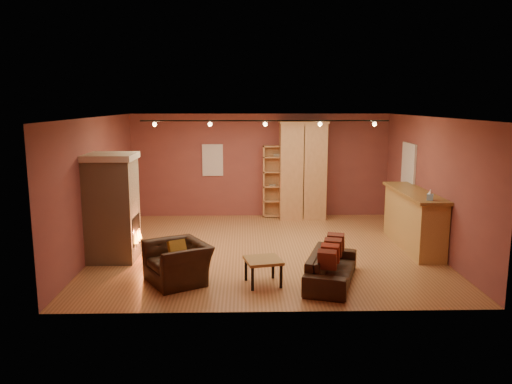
{
  "coord_description": "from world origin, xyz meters",
  "views": [
    {
      "loc": [
        -0.44,
        -10.28,
        3.09
      ],
      "look_at": [
        -0.19,
        0.2,
        1.21
      ],
      "focal_mm": 35.0,
      "sensor_mm": 36.0,
      "label": 1
    }
  ],
  "objects_px": {
    "armchair": "(178,256)",
    "coffee_table": "(263,263)",
    "armoire": "(302,170)",
    "fireplace": "(113,207)",
    "bar_counter": "(413,219)",
    "loveseat": "(331,262)",
    "bookcase": "(277,181)"
  },
  "relations": [
    {
      "from": "fireplace",
      "to": "bookcase",
      "type": "xyz_separation_m",
      "value": [
        3.5,
        3.75,
        -0.06
      ]
    },
    {
      "from": "bookcase",
      "to": "coffee_table",
      "type": "height_order",
      "value": "bookcase"
    },
    {
      "from": "armoire",
      "to": "loveseat",
      "type": "height_order",
      "value": "armoire"
    },
    {
      "from": "armchair",
      "to": "coffee_table",
      "type": "relative_size",
      "value": 1.8
    },
    {
      "from": "bookcase",
      "to": "bar_counter",
      "type": "distance_m",
      "value": 4.12
    },
    {
      "from": "armoire",
      "to": "bar_counter",
      "type": "distance_m",
      "value": 3.58
    },
    {
      "from": "armoire",
      "to": "coffee_table",
      "type": "bearing_deg",
      "value": -103.95
    },
    {
      "from": "fireplace",
      "to": "loveseat",
      "type": "height_order",
      "value": "fireplace"
    },
    {
      "from": "fireplace",
      "to": "armoire",
      "type": "xyz_separation_m",
      "value": [
        4.16,
        3.52,
        0.25
      ]
    },
    {
      "from": "armoire",
      "to": "loveseat",
      "type": "bearing_deg",
      "value": -90.59
    },
    {
      "from": "fireplace",
      "to": "armchair",
      "type": "bearing_deg",
      "value": -42.84
    },
    {
      "from": "armoire",
      "to": "bookcase",
      "type": "bearing_deg",
      "value": 160.78
    },
    {
      "from": "fireplace",
      "to": "bar_counter",
      "type": "xyz_separation_m",
      "value": [
        6.24,
        0.69,
        -0.44
      ]
    },
    {
      "from": "bookcase",
      "to": "loveseat",
      "type": "bearing_deg",
      "value": -83.32
    },
    {
      "from": "bar_counter",
      "to": "bookcase",
      "type": "bearing_deg",
      "value": 131.85
    },
    {
      "from": "fireplace",
      "to": "bar_counter",
      "type": "relative_size",
      "value": 0.82
    },
    {
      "from": "loveseat",
      "to": "coffee_table",
      "type": "xyz_separation_m",
      "value": [
        -1.19,
        -0.06,
        0.02
      ]
    },
    {
      "from": "bar_counter",
      "to": "loveseat",
      "type": "relative_size",
      "value": 1.37
    },
    {
      "from": "bookcase",
      "to": "coffee_table",
      "type": "xyz_separation_m",
      "value": [
        -0.59,
        -5.23,
        -0.61
      ]
    },
    {
      "from": "fireplace",
      "to": "armchair",
      "type": "distance_m",
      "value": 2.05
    },
    {
      "from": "bar_counter",
      "to": "coffee_table",
      "type": "height_order",
      "value": "bar_counter"
    },
    {
      "from": "bookcase",
      "to": "loveseat",
      "type": "distance_m",
      "value": 5.24
    },
    {
      "from": "armoire",
      "to": "armchair",
      "type": "xyz_separation_m",
      "value": [
        -2.72,
        -4.85,
        -0.84
      ]
    },
    {
      "from": "armchair",
      "to": "coffee_table",
      "type": "height_order",
      "value": "armchair"
    },
    {
      "from": "bookcase",
      "to": "bar_counter",
      "type": "xyz_separation_m",
      "value": [
        2.74,
        -3.06,
        -0.37
      ]
    },
    {
      "from": "bookcase",
      "to": "armoire",
      "type": "bearing_deg",
      "value": -19.22
    },
    {
      "from": "armchair",
      "to": "armoire",
      "type": "bearing_deg",
      "value": 120.35
    },
    {
      "from": "fireplace",
      "to": "coffee_table",
      "type": "bearing_deg",
      "value": -26.9
    },
    {
      "from": "bar_counter",
      "to": "armchair",
      "type": "height_order",
      "value": "bar_counter"
    },
    {
      "from": "bookcase",
      "to": "armoire",
      "type": "distance_m",
      "value": 0.76
    },
    {
      "from": "armchair",
      "to": "bar_counter",
      "type": "bearing_deg",
      "value": 82.48
    },
    {
      "from": "fireplace",
      "to": "coffee_table",
      "type": "height_order",
      "value": "fireplace"
    }
  ]
}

